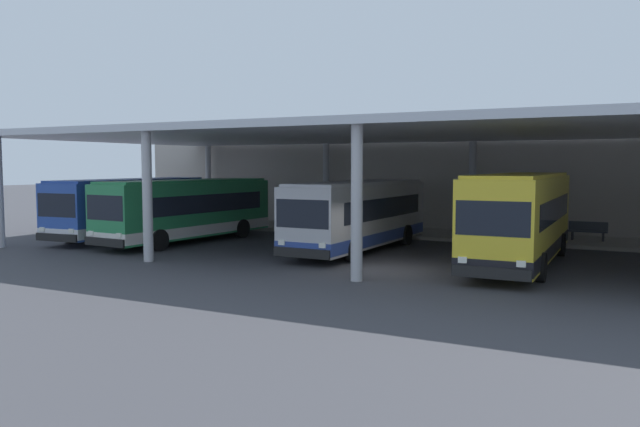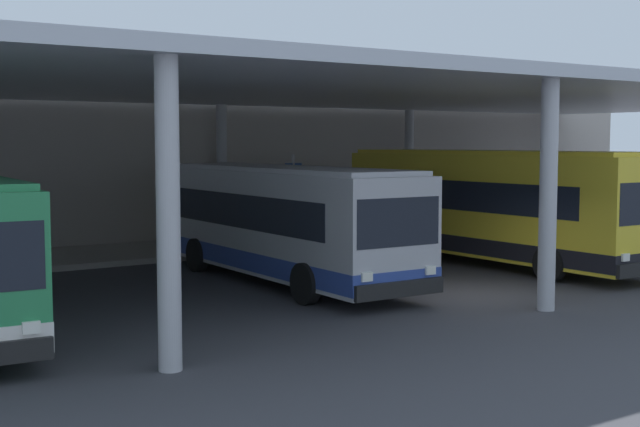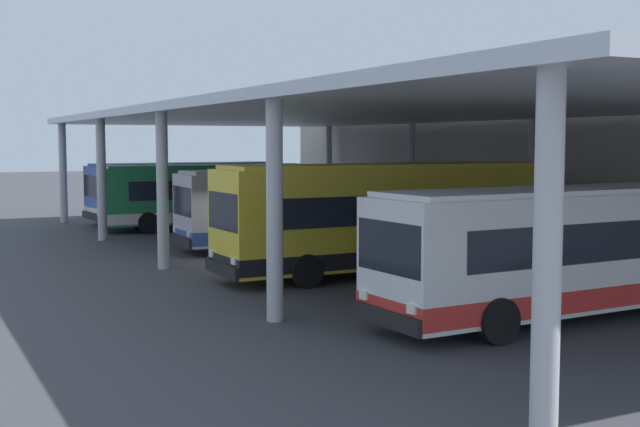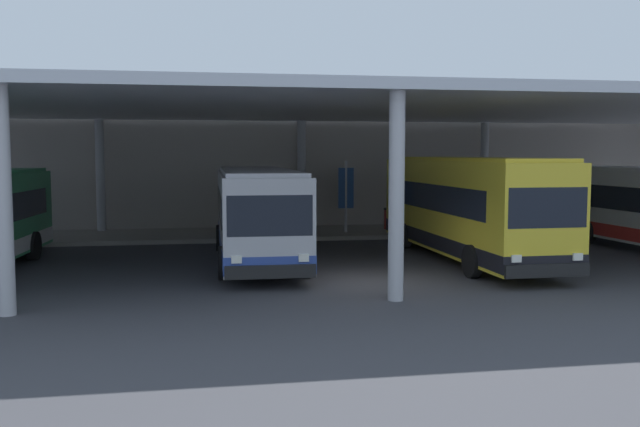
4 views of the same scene
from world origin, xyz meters
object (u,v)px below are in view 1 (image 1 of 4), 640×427
Objects in this scene: bench_waiting at (588,231)px; banner_sign at (491,203)px; bus_nearest_bay at (132,207)px; trash_bin at (540,228)px; bus_far_bay at (521,218)px; bus_second_bay at (188,210)px; bus_middle_bay at (359,215)px.

bench_waiting is 4.84m from banner_sign.
bench_waiting is (22.17, 8.31, -0.99)m from bus_nearest_bay.
trash_bin is at bearing 23.67° from banner_sign.
banner_sign is at bearing 110.24° from bus_far_bay.
bus_far_bay reaches higher than trash_bin.
banner_sign is (13.57, 7.65, 0.32)m from bus_second_bay.
bench_waiting is at bearing 25.16° from bus_second_bay.
bus_nearest_bay is at bearing -157.09° from banner_sign.
bench_waiting is (18.15, 8.52, -0.99)m from bus_second_bay.
bench_waiting is (1.87, 8.21, -1.18)m from bus_far_bay.
bus_nearest_bay is 21.62m from trash_bin.
banner_sign is at bearing -156.33° from trash_bin.
bus_far_bay is 8.43m from trash_bin.
trash_bin is at bearing 22.99° from bus_nearest_bay.
banner_sign reaches higher than bench_waiting.
bus_far_bay reaches higher than bus_second_bay.
bus_far_bay is at bearing -5.66° from bus_middle_bay.
bench_waiting is at bearing 20.55° from bus_nearest_bay.
banner_sign reaches higher than bus_nearest_bay.
bus_far_bay is at bearing -69.76° from banner_sign.
bus_middle_bay reaches higher than bench_waiting.
bus_middle_bay is at bearing 3.59° from bus_nearest_bay.
bus_nearest_bay is 4.03m from bus_second_bay.
trash_bin is (-0.41, 8.34, -1.16)m from bus_far_bay.
trash_bin is 0.31× the size of banner_sign.
bus_far_bay is (20.29, 0.10, 0.19)m from bus_nearest_bay.
bus_second_bay is 16.28m from bus_far_bay.
bus_second_bay is 0.94× the size of bus_far_bay.
banner_sign is at bearing 55.57° from bus_middle_bay.
bus_second_bay is 3.33× the size of banner_sign.
bus_middle_bay is 7.27m from bus_far_bay.
trash_bin is at bearing 48.14° from bus_middle_bay.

